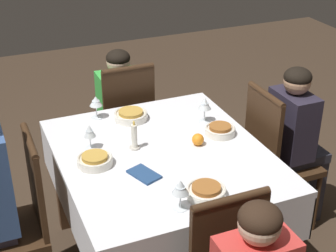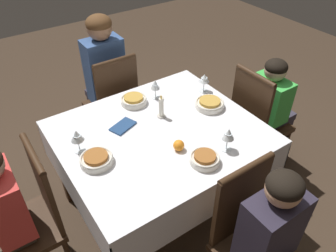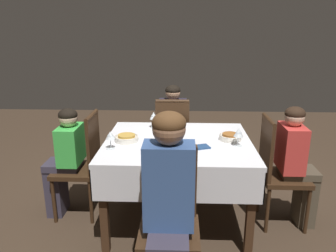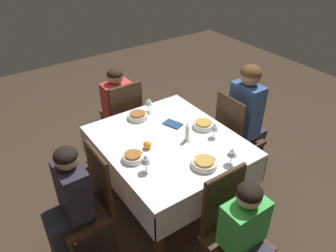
{
  "view_description": "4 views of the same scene",
  "coord_description": "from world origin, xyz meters",
  "px_view_note": "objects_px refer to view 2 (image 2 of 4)",
  "views": [
    {
      "loc": [
        -2.17,
        0.88,
        2.15
      ],
      "look_at": [
        0.01,
        -0.04,
        0.9
      ],
      "focal_mm": 55.0,
      "sensor_mm": 36.0,
      "label": 1
    },
    {
      "loc": [
        -0.85,
        -1.35,
        2.06
      ],
      "look_at": [
        0.04,
        -0.04,
        0.8
      ],
      "focal_mm": 35.0,
      "sensor_mm": 36.0,
      "label": 2
    },
    {
      "loc": [
        -0.02,
        2.61,
        1.68
      ],
      "look_at": [
        0.08,
        0.02,
        0.89
      ],
      "focal_mm": 35.0,
      "sensor_mm": 36.0,
      "label": 3
    },
    {
      "loc": [
        1.83,
        -1.28,
        2.36
      ],
      "look_at": [
        -0.03,
        0.02,
        0.87
      ],
      "focal_mm": 35.0,
      "sensor_mm": 36.0,
      "label": 4
    }
  ],
  "objects_px": {
    "bowl_south": "(205,159)",
    "bowl_west": "(96,159)",
    "chair_south": "(249,236)",
    "person_adult_denim": "(104,77)",
    "dining_table": "(160,142)",
    "bowl_east": "(210,104)",
    "person_child_dark": "(275,252)",
    "chair_east": "(256,120)",
    "person_child_green": "(272,110)",
    "wine_glass_north": "(155,85)",
    "wine_glass_west": "(77,136)",
    "napkin_red_folded": "(123,126)",
    "wine_glass_east": "(204,79)",
    "candle_centerpiece": "(161,109)",
    "wine_glass_south": "(228,135)",
    "orange_fruit": "(178,146)",
    "chair_west": "(33,216)",
    "person_child_red": "(0,223)",
    "bowl_north": "(134,100)",
    "chair_north": "(114,102)"
  },
  "relations": [
    {
      "from": "wine_glass_west",
      "to": "napkin_red_folded",
      "type": "distance_m",
      "value": 0.34
    },
    {
      "from": "chair_east",
      "to": "wine_glass_north",
      "type": "relative_size",
      "value": 6.84
    },
    {
      "from": "wine_glass_south",
      "to": "bowl_west",
      "type": "relative_size",
      "value": 0.82
    },
    {
      "from": "bowl_east",
      "to": "wine_glass_west",
      "type": "relative_size",
      "value": 1.33
    },
    {
      "from": "person_child_red",
      "to": "wine_glass_west",
      "type": "xyz_separation_m",
      "value": [
        0.52,
        0.1,
        0.28
      ]
    },
    {
      "from": "person_adult_denim",
      "to": "person_child_red",
      "type": "height_order",
      "value": "person_adult_denim"
    },
    {
      "from": "wine_glass_south",
      "to": "orange_fruit",
      "type": "height_order",
      "value": "wine_glass_south"
    },
    {
      "from": "chair_north",
      "to": "person_child_green",
      "type": "distance_m",
      "value": 1.28
    },
    {
      "from": "dining_table",
      "to": "wine_glass_north",
      "type": "distance_m",
      "value": 0.43
    },
    {
      "from": "wine_glass_south",
      "to": "wine_glass_west",
      "type": "distance_m",
      "value": 0.86
    },
    {
      "from": "chair_south",
      "to": "dining_table",
      "type": "bearing_deg",
      "value": 94.88
    },
    {
      "from": "person_adult_denim",
      "to": "bowl_east",
      "type": "height_order",
      "value": "person_adult_denim"
    },
    {
      "from": "napkin_red_folded",
      "to": "wine_glass_east",
      "type": "bearing_deg",
      "value": 3.56
    },
    {
      "from": "person_child_red",
      "to": "wine_glass_north",
      "type": "distance_m",
      "value": 1.27
    },
    {
      "from": "bowl_south",
      "to": "wine_glass_west",
      "type": "distance_m",
      "value": 0.73
    },
    {
      "from": "chair_east",
      "to": "bowl_south",
      "type": "height_order",
      "value": "chair_east"
    },
    {
      "from": "dining_table",
      "to": "person_child_green",
      "type": "bearing_deg",
      "value": -3.84
    },
    {
      "from": "person_child_red",
      "to": "bowl_north",
      "type": "bearing_deg",
      "value": 108.96
    },
    {
      "from": "chair_east",
      "to": "person_adult_denim",
      "type": "xyz_separation_m",
      "value": [
        -0.8,
        0.98,
        0.17
      ]
    },
    {
      "from": "dining_table",
      "to": "bowl_north",
      "type": "height_order",
      "value": "bowl_north"
    },
    {
      "from": "person_adult_denim",
      "to": "wine_glass_west",
      "type": "xyz_separation_m",
      "value": [
        -0.53,
        -0.81,
        0.17
      ]
    },
    {
      "from": "chair_north",
      "to": "person_adult_denim",
      "type": "distance_m",
      "value": 0.23
    },
    {
      "from": "dining_table",
      "to": "person_adult_denim",
      "type": "distance_m",
      "value": 0.92
    },
    {
      "from": "wine_glass_east",
      "to": "napkin_red_folded",
      "type": "bearing_deg",
      "value": -176.44
    },
    {
      "from": "person_child_red",
      "to": "bowl_north",
      "type": "distance_m",
      "value": 1.11
    },
    {
      "from": "bowl_west",
      "to": "orange_fruit",
      "type": "xyz_separation_m",
      "value": [
        0.44,
        -0.17,
        0.01
      ]
    },
    {
      "from": "bowl_north",
      "to": "person_child_dark",
      "type": "bearing_deg",
      "value": -87.98
    },
    {
      "from": "wine_glass_south",
      "to": "bowl_west",
      "type": "distance_m",
      "value": 0.76
    },
    {
      "from": "person_child_dark",
      "to": "wine_glass_west",
      "type": "distance_m",
      "value": 1.21
    },
    {
      "from": "person_child_dark",
      "to": "candle_centerpiece",
      "type": "xyz_separation_m",
      "value": [
        0.03,
        1.05,
        0.23
      ]
    },
    {
      "from": "chair_east",
      "to": "chair_west",
      "type": "bearing_deg",
      "value": 87.44
    },
    {
      "from": "bowl_north",
      "to": "orange_fruit",
      "type": "bearing_deg",
      "value": -92.31
    },
    {
      "from": "chair_south",
      "to": "napkin_red_folded",
      "type": "relative_size",
      "value": 5.18
    },
    {
      "from": "chair_south",
      "to": "wine_glass_south",
      "type": "bearing_deg",
      "value": 67.45
    },
    {
      "from": "bowl_south",
      "to": "wine_glass_east",
      "type": "xyz_separation_m",
      "value": [
        0.47,
        0.58,
        0.08
      ]
    },
    {
      "from": "chair_south",
      "to": "person_adult_denim",
      "type": "distance_m",
      "value": 1.69
    },
    {
      "from": "chair_east",
      "to": "bowl_south",
      "type": "relative_size",
      "value": 5.63
    },
    {
      "from": "dining_table",
      "to": "bowl_south",
      "type": "distance_m",
      "value": 0.4
    },
    {
      "from": "wine_glass_north",
      "to": "bowl_south",
      "type": "relative_size",
      "value": 0.82
    },
    {
      "from": "chair_north",
      "to": "person_child_red",
      "type": "relative_size",
      "value": 0.91
    },
    {
      "from": "wine_glass_south",
      "to": "bowl_east",
      "type": "height_order",
      "value": "wine_glass_south"
    },
    {
      "from": "dining_table",
      "to": "chair_south",
      "type": "bearing_deg",
      "value": -85.12
    },
    {
      "from": "chair_north",
      "to": "orange_fruit",
      "type": "distance_m",
      "value": 1.01
    },
    {
      "from": "chair_west",
      "to": "person_child_red",
      "type": "distance_m",
      "value": 0.17
    },
    {
      "from": "bowl_south",
      "to": "bowl_west",
      "type": "relative_size",
      "value": 0.92
    },
    {
      "from": "candle_centerpiece",
      "to": "bowl_east",
      "type": "bearing_deg",
      "value": -15.78
    },
    {
      "from": "person_child_green",
      "to": "bowl_south",
      "type": "bearing_deg",
      "value": 107.85
    },
    {
      "from": "bowl_east",
      "to": "person_child_dark",
      "type": "bearing_deg",
      "value": -110.92
    },
    {
      "from": "chair_south",
      "to": "wine_glass_east",
      "type": "height_order",
      "value": "chair_south"
    },
    {
      "from": "dining_table",
      "to": "person_child_dark",
      "type": "relative_size",
      "value": 1.14
    }
  ]
}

